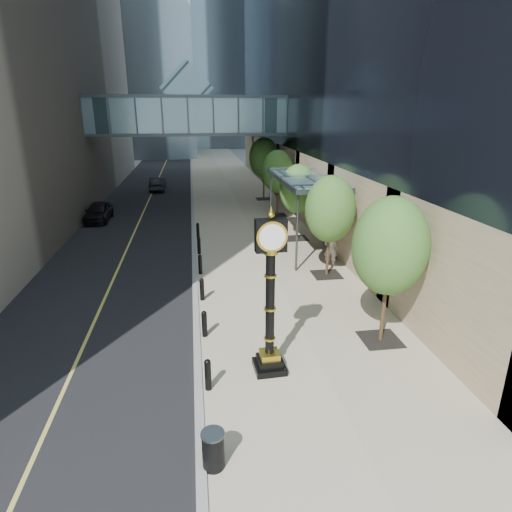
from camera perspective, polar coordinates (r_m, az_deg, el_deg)
The scene contains 14 objects.
ground at distance 13.03m, azimuth 6.50°, elevation -18.96°, with size 320.00×320.00×0.00m, color gray.
road at distance 50.69m, azimuth -13.14°, elevation 9.44°, with size 8.00×180.00×0.02m, color black.
sidewalk at distance 50.67m, azimuth -3.97°, elevation 9.90°, with size 8.00×180.00×0.06m, color tan.
curb at distance 50.52m, azimuth -8.56°, elevation 9.72°, with size 0.25×180.00×0.07m, color gray.
distant_tower_c at distance 132.22m, azimuth -11.04°, elevation 29.36°, with size 22.00×22.00×65.00m, color #A1BBCB.
skywalk at distance 37.89m, azimuth -9.05°, elevation 18.35°, with size 17.00×4.20×5.80m.
entrance_canopy at distance 25.01m, azimuth 6.52°, elevation 10.13°, with size 3.00×8.00×4.38m.
bollard_row at distance 20.32m, azimuth -7.33°, elevation -2.78°, with size 0.20×16.20×0.90m.
street_trees at distance 27.56m, azimuth 5.37°, elevation 9.63°, with size 2.71×28.64×5.58m.
street_clock at distance 13.11m, azimuth 1.89°, elevation -6.68°, with size 1.01×1.01×5.19m.
trash_bin at distance 10.90m, azimuth -5.72°, elevation -24.43°, with size 0.52×0.52×0.90m, color black.
pedestrian at distance 22.86m, azimuth 9.91°, elevation 0.95°, with size 0.70×0.46×1.92m, color #AAA39B.
car_near at distance 34.29m, azimuth -20.27°, elevation 5.57°, with size 1.66×4.12×1.40m, color black.
car_far at distance 45.92m, azimuth -12.98°, elevation 9.38°, with size 1.44×4.14×1.36m, color black.
Camera 1 is at (-2.87, -9.89, 7.99)m, focal length 30.00 mm.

